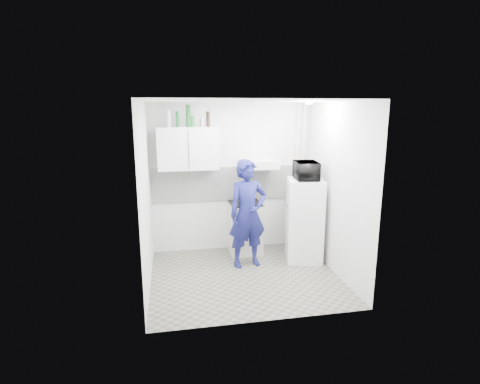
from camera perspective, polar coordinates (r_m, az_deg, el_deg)
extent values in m
plane|color=#686859|center=(5.84, 0.74, -12.70)|extent=(2.80, 2.80, 0.00)
plane|color=white|center=(5.28, 0.83, 13.74)|extent=(2.80, 2.80, 0.00)
plane|color=silver|center=(6.61, -1.38, 2.19)|extent=(2.80, 0.00, 2.80)
plane|color=silver|center=(5.32, -14.17, -0.77)|extent=(0.00, 2.60, 2.60)
plane|color=silver|center=(5.85, 14.36, 0.41)|extent=(0.00, 2.60, 2.60)
imported|color=#151754|center=(5.94, 1.19, -3.32)|extent=(0.70, 0.53, 1.73)
cube|color=beige|center=(6.62, 0.75, -5.49)|extent=(0.55, 0.55, 0.88)
cube|color=white|center=(6.30, 9.80, -4.26)|extent=(0.68, 0.68, 1.38)
cube|color=black|center=(6.50, 0.76, -1.68)|extent=(0.53, 0.53, 0.03)
cylinder|color=silver|center=(6.51, 0.48, -1.10)|extent=(0.16, 0.16, 0.09)
imported|color=black|center=(6.11, 10.09, 3.23)|extent=(0.56, 0.41, 0.29)
cylinder|color=#B2B7BC|center=(6.25, -10.86, 10.98)|extent=(0.07, 0.07, 0.28)
cylinder|color=#144C1E|center=(6.25, -9.49, 10.91)|extent=(0.06, 0.06, 0.26)
cylinder|color=#144C1E|center=(6.25, -7.87, 11.42)|extent=(0.08, 0.08, 0.36)
cylinder|color=#144C1E|center=(6.26, -7.31, 10.61)|extent=(0.07, 0.07, 0.18)
cylinder|color=silver|center=(6.27, -5.80, 10.52)|extent=(0.08, 0.08, 0.15)
cylinder|color=black|center=(6.28, -4.90, 11.01)|extent=(0.06, 0.06, 0.25)
cube|color=white|center=(6.29, -7.94, 6.60)|extent=(1.00, 0.35, 0.70)
cube|color=beige|center=(6.42, 2.96, 4.30)|extent=(0.60, 0.50, 0.14)
cube|color=white|center=(6.62, -1.35, 1.32)|extent=(2.74, 0.03, 0.60)
cylinder|color=beige|center=(6.87, 9.51, 2.41)|extent=(0.05, 0.05, 2.60)
cylinder|color=beige|center=(6.83, 8.56, 2.38)|extent=(0.04, 0.04, 2.60)
cylinder|color=white|center=(5.75, 10.49, 13.15)|extent=(0.10, 0.10, 0.02)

